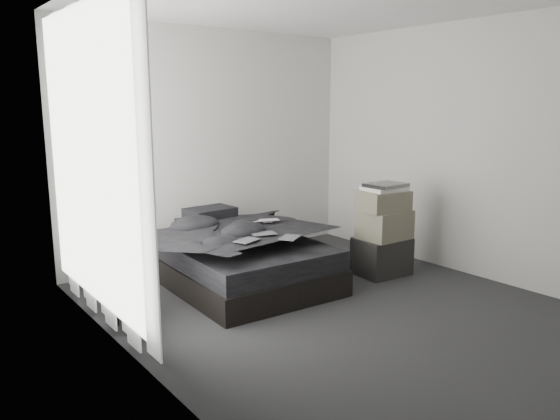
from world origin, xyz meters
TOP-DOWN VIEW (x-y plane):
  - floor at (0.00, 0.00)m, footprint 3.60×4.20m
  - wall_back at (0.00, 2.10)m, footprint 3.60×0.01m
  - wall_left at (-1.80, 0.00)m, footprint 0.01×4.20m
  - wall_right at (1.80, 0.00)m, footprint 0.01×4.20m
  - window_left at (-1.78, 0.90)m, footprint 0.02×2.00m
  - curtain_left at (-1.73, 0.90)m, footprint 0.06×2.12m
  - bed at (-0.32, 1.02)m, footprint 1.42×1.83m
  - mattress at (-0.32, 1.02)m, footprint 1.36×1.78m
  - duvet at (-0.32, 0.98)m, footprint 1.37×1.57m
  - pillow_lower at (-0.33, 1.71)m, footprint 0.55×0.38m
  - pillow_upper at (-0.27, 1.69)m, footprint 0.52×0.38m
  - laptop at (0.01, 1.05)m, footprint 0.33×0.27m
  - comic_a at (-0.55, 0.55)m, footprint 0.26×0.21m
  - comic_b at (-0.29, 0.67)m, footprint 0.25×0.20m
  - comic_c at (-0.18, 0.41)m, footprint 0.27×0.25m
  - side_stand at (-1.54, 0.87)m, footprint 0.37×0.37m
  - papers at (-1.53, 0.86)m, footprint 0.26×0.20m
  - floor_books at (-1.60, 0.52)m, footprint 0.16×0.23m
  - box_lower at (1.04, 0.41)m, footprint 0.55×0.45m
  - box_mid at (1.05, 0.40)m, footprint 0.49×0.39m
  - box_upper at (1.03, 0.41)m, footprint 0.51×0.43m
  - art_book_white at (1.04, 0.41)m, footprint 0.42×0.35m
  - art_book_snake at (1.05, 0.40)m, footprint 0.40×0.32m

SIDE VIEW (x-z plane):
  - floor at x=0.00m, z-range -0.01..0.01m
  - floor_books at x=-1.60m, z-range 0.00..0.16m
  - bed at x=-0.32m, z-range 0.00..0.24m
  - box_lower at x=1.04m, z-range 0.00..0.39m
  - side_stand at x=-1.54m, z-range 0.00..0.62m
  - mattress at x=-0.32m, z-range 0.24..0.43m
  - pillow_lower at x=-0.33m, z-range 0.43..0.55m
  - duvet at x=-0.32m, z-range 0.43..0.64m
  - box_mid at x=1.05m, z-range 0.39..0.69m
  - pillow_upper at x=-0.27m, z-range 0.55..0.67m
  - papers at x=-1.53m, z-range 0.62..0.64m
  - comic_a at x=-0.55m, z-range 0.64..0.65m
  - comic_b at x=-0.29m, z-range 0.65..0.65m
  - laptop at x=0.01m, z-range 0.64..0.66m
  - comic_c at x=-0.18m, z-range 0.65..0.66m
  - box_upper at x=1.03m, z-range 0.69..0.89m
  - art_book_white at x=1.04m, z-range 0.89..0.93m
  - art_book_snake at x=1.05m, z-range 0.93..0.97m
  - curtain_left at x=-1.73m, z-range 0.04..2.52m
  - wall_back at x=0.00m, z-range 0.00..2.60m
  - wall_left at x=-1.80m, z-range 0.00..2.60m
  - wall_right at x=1.80m, z-range 0.00..2.60m
  - window_left at x=-1.78m, z-range 0.20..2.50m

